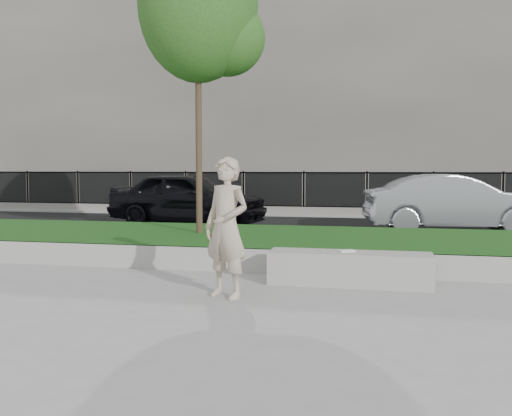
% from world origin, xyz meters
% --- Properties ---
extents(ground, '(90.00, 90.00, 0.00)m').
position_xyz_m(ground, '(0.00, 0.00, 0.00)').
color(ground, gray).
rests_on(ground, ground).
extents(grass_bank, '(34.00, 4.00, 0.40)m').
position_xyz_m(grass_bank, '(0.00, 3.00, 0.20)').
color(grass_bank, '#15330C').
rests_on(grass_bank, ground).
extents(grass_kerb, '(34.00, 0.08, 0.40)m').
position_xyz_m(grass_kerb, '(0.00, 1.04, 0.20)').
color(grass_kerb, '#98968E').
rests_on(grass_kerb, ground).
extents(street, '(34.00, 7.00, 0.04)m').
position_xyz_m(street, '(0.00, 8.50, 0.02)').
color(street, black).
rests_on(street, ground).
extents(far_pavement, '(34.00, 3.00, 0.12)m').
position_xyz_m(far_pavement, '(0.00, 13.00, 0.06)').
color(far_pavement, gray).
rests_on(far_pavement, ground).
extents(iron_fence, '(32.00, 0.30, 1.50)m').
position_xyz_m(iron_fence, '(0.00, 12.00, 0.54)').
color(iron_fence, slate).
rests_on(iron_fence, far_pavement).
extents(building_facade, '(34.00, 10.00, 10.00)m').
position_xyz_m(building_facade, '(0.00, 20.00, 5.00)').
color(building_facade, '#5A554F').
rests_on(building_facade, ground).
extents(stone_bench, '(2.38, 0.60, 0.49)m').
position_xyz_m(stone_bench, '(1.66, 0.40, 0.24)').
color(stone_bench, '#98968E').
rests_on(stone_bench, ground).
extents(man, '(0.81, 0.69, 1.88)m').
position_xyz_m(man, '(0.10, -0.77, 0.94)').
color(man, '#BDAA91').
rests_on(man, ground).
extents(book, '(0.27, 0.25, 0.03)m').
position_xyz_m(book, '(1.61, 0.45, 0.50)').
color(book, white).
rests_on(book, stone_bench).
extents(young_tree, '(2.53, 2.42, 6.20)m').
position_xyz_m(young_tree, '(-1.46, 3.14, 4.91)').
color(young_tree, '#38281C').
rests_on(young_tree, grass_bank).
extents(car_dark, '(4.84, 2.37, 1.59)m').
position_xyz_m(car_dark, '(-3.48, 7.91, 0.83)').
color(car_dark, black).
rests_on(car_dark, street).
extents(car_silver, '(4.83, 2.32, 1.53)m').
position_xyz_m(car_silver, '(3.98, 7.78, 0.80)').
color(car_silver, '#96989F').
rests_on(car_silver, street).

